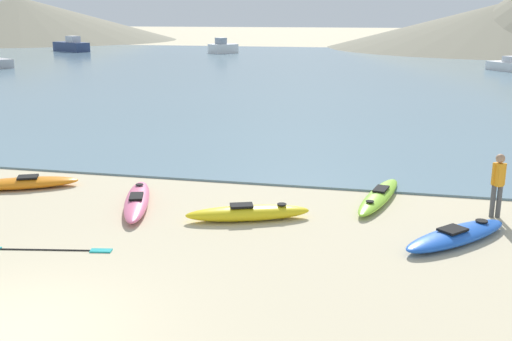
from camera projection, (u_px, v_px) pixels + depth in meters
The scene contains 13 objects.
bay_water at pixel (326, 71), 50.51m from camera, with size 160.00×70.00×0.06m, color slate.
far_hill_left at pixel (19, 19), 106.56m from camera, with size 55.60×55.60×7.56m, color gray.
far_hill_midleft at pixel (508, 25), 81.76m from camera, with size 49.25×49.25×6.35m, color gray.
kayak_on_sand_0 at pixel (23, 183), 16.72m from camera, with size 3.04×1.97×0.35m.
kayak_on_sand_1 at pixel (248, 213), 14.15m from camera, with size 2.99×1.63×0.40m.
kayak_on_sand_2 at pixel (379, 196), 15.61m from camera, with size 1.30×3.55×0.30m.
kayak_on_sand_3 at pixel (137, 201), 15.17m from camera, with size 1.69×3.39×0.34m.
kayak_on_sand_4 at pixel (457, 235), 12.82m from camera, with size 2.65×2.82×0.34m.
person_near_waterline at pixel (498, 181), 14.16m from camera, with size 0.32×0.28×1.56m.
moored_boat_0 at pixel (507, 66), 50.16m from camera, with size 3.20×3.65×1.22m.
moored_boat_1 at pixel (223, 48), 72.07m from camera, with size 3.61×3.70×1.82m.
moored_boat_2 at pixel (71, 46), 75.54m from camera, with size 6.00×4.64×1.90m.
loose_paddle at pixel (45, 250), 12.37m from camera, with size 2.77×0.68×0.03m.
Camera 1 is at (5.58, -6.97, 4.76)m, focal length 42.00 mm.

